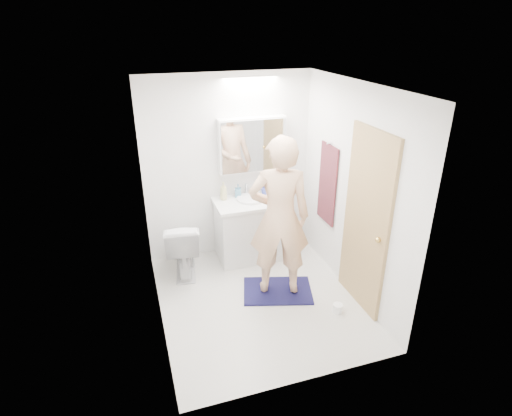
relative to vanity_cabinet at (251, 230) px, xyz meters
name	(u,v)px	position (x,y,z in m)	size (l,w,h in m)	color
floor	(259,299)	(-0.22, -0.96, -0.39)	(2.50, 2.50, 0.00)	silver
ceiling	(259,86)	(-0.22, -0.96, 2.01)	(2.50, 2.50, 0.00)	white
wall_back	(229,168)	(-0.22, 0.29, 0.81)	(2.50, 2.50, 0.00)	white
wall_front	(310,267)	(-0.22, -2.21, 0.81)	(2.50, 2.50, 0.00)	white
wall_left	(151,219)	(-1.32, -0.96, 0.81)	(2.50, 2.50, 0.00)	white
wall_right	(353,193)	(0.88, -0.96, 0.81)	(2.50, 2.50, 0.00)	white
vanity_cabinet	(251,230)	(0.00, 0.00, 0.00)	(0.90, 0.55, 0.78)	silver
countertop	(251,202)	(0.00, 0.00, 0.41)	(0.95, 0.58, 0.04)	white
sink_basin	(251,199)	(0.00, 0.03, 0.45)	(0.36, 0.36, 0.03)	white
faucet	(246,189)	(0.00, 0.22, 0.51)	(0.02, 0.02, 0.16)	#B4B4B8
medicine_cabinet	(252,145)	(0.08, 0.21, 1.11)	(0.88, 0.14, 0.70)	white
mirror_panel	(254,146)	(0.08, 0.13, 1.11)	(0.84, 0.01, 0.66)	silver
toilet	(183,246)	(-0.93, -0.11, -0.02)	(0.41, 0.73, 0.74)	white
bath_rug	(277,291)	(0.04, -0.89, -0.38)	(0.80, 0.55, 0.02)	#161239
person	(279,218)	(0.04, -0.89, 0.59)	(0.68, 0.44, 1.86)	#E1AF87
door	(366,222)	(0.86, -1.31, 0.61)	(0.04, 0.80, 2.00)	#A78953
door_knob	(378,240)	(0.82, -1.61, 0.56)	(0.06, 0.06, 0.06)	gold
towel	(327,184)	(0.86, -0.41, 0.71)	(0.02, 0.42, 1.00)	#101D33
towel_hook	(330,143)	(0.85, -0.41, 1.23)	(0.02, 0.02, 0.07)	silver
soap_bottle_a	(223,191)	(-0.33, 0.15, 0.55)	(0.09, 0.09, 0.24)	#CBC683
soap_bottle_b	(238,191)	(-0.13, 0.18, 0.52)	(0.08, 0.08, 0.18)	teal
toothbrush_cup	(265,190)	(0.24, 0.16, 0.48)	(0.11, 0.11, 0.10)	#3B48B1
toilet_paper_roll	(338,308)	(0.54, -1.45, -0.34)	(0.11, 0.11, 0.10)	white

